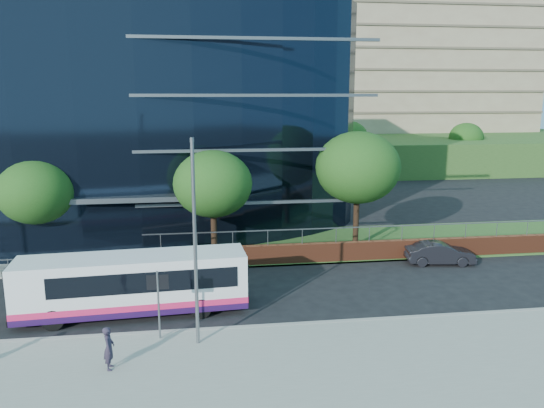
{
  "coord_description": "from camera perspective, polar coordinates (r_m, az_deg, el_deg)",
  "views": [
    {
      "loc": [
        6.23,
        -21.6,
        9.72
      ],
      "look_at": [
        10.34,
        8.0,
        3.46
      ],
      "focal_mm": 35.0,
      "sensor_mm": 36.0,
      "label": 1
    }
  ],
  "objects": [
    {
      "name": "grass_verge",
      "position": [
        38.36,
        20.04,
        -3.48
      ],
      "size": [
        36.0,
        8.0,
        0.12
      ],
      "primitive_type": "cube",
      "color": "#2D511E",
      "rests_on": "ground"
    },
    {
      "name": "parked_car",
      "position": [
        32.28,
        17.62,
        -5.07
      ],
      "size": [
        4.05,
        1.87,
        1.28
      ],
      "primitive_type": "imported",
      "rotation": [
        0.0,
        0.0,
        1.44
      ],
      "color": "black",
      "rests_on": "ground"
    },
    {
      "name": "yellow_line_inner",
      "position": [
        23.92,
        -22.87,
        -13.12
      ],
      "size": [
        80.0,
        0.08,
        0.01
      ],
      "primitive_type": "cube",
      "color": "gold",
      "rests_on": "ground"
    },
    {
      "name": "tree_far_d",
      "position": [
        33.38,
        9.21,
        3.88
      ],
      "size": [
        5.28,
        5.28,
        7.44
      ],
      "color": "black",
      "rests_on": "ground"
    },
    {
      "name": "glass_office",
      "position": [
        43.7,
        -21.7,
        8.76
      ],
      "size": [
        44.0,
        23.1,
        16.0
      ],
      "color": "black",
      "rests_on": "ground"
    },
    {
      "name": "tree_dist_e",
      "position": [
        64.32,
        8.23,
        7.09
      ],
      "size": [
        4.62,
        4.62,
        6.51
      ],
      "color": "black",
      "rests_on": "ground"
    },
    {
      "name": "kerb",
      "position": [
        23.58,
        -23.1,
        -13.3
      ],
      "size": [
        80.0,
        0.25,
        0.16
      ],
      "primitive_type": "cube",
      "color": "gray",
      "rests_on": "ground"
    },
    {
      "name": "tree_dist_f",
      "position": [
        72.22,
        20.15,
        6.75
      ],
      "size": [
        4.29,
        4.29,
        6.05
      ],
      "color": "black",
      "rests_on": "ground"
    },
    {
      "name": "pedestrian",
      "position": [
        20.14,
        -17.13,
        -14.59
      ],
      "size": [
        0.39,
        0.58,
        1.57
      ],
      "primitive_type": "imported",
      "rotation": [
        0.0,
        0.0,
        1.59
      ],
      "color": "#292132",
      "rests_on": "pavement_near"
    },
    {
      "name": "city_bus",
      "position": [
        24.53,
        -14.5,
        -8.29
      ],
      "size": [
        10.15,
        2.94,
        2.71
      ],
      "rotation": [
        0.0,
        0.0,
        0.06
      ],
      "color": "silver",
      "rests_on": "ground"
    },
    {
      "name": "ground",
      "position": [
        24.49,
        -22.48,
        -12.5
      ],
      "size": [
        200.0,
        200.0,
        0.0
      ],
      "primitive_type": "plane",
      "color": "black",
      "rests_on": "ground"
    },
    {
      "name": "streetlight_east",
      "position": [
        20.13,
        -8.3,
        -3.5
      ],
      "size": [
        0.15,
        0.77,
        8.0
      ],
      "color": "slate",
      "rests_on": "pavement_near"
    },
    {
      "name": "retaining_wall",
      "position": [
        33.28,
        16.94,
        -4.58
      ],
      "size": [
        34.0,
        0.4,
        2.11
      ],
      "color": "brown",
      "rests_on": "ground"
    },
    {
      "name": "apartment_block",
      "position": [
        82.93,
        10.46,
        12.61
      ],
      "size": [
        60.0,
        42.0,
        30.0
      ],
      "color": "#2D511E",
      "rests_on": "ground"
    },
    {
      "name": "pavement_near",
      "position": [
        20.19,
        -26.14,
        -18.02
      ],
      "size": [
        80.0,
        8.0,
        0.15
      ],
      "primitive_type": "cube",
      "color": "gray",
      "rests_on": "ground"
    },
    {
      "name": "yellow_line_outer",
      "position": [
        23.79,
        -22.96,
        -13.27
      ],
      "size": [
        80.0,
        0.08,
        0.01
      ],
      "primitive_type": "cube",
      "color": "gold",
      "rests_on": "ground"
    },
    {
      "name": "street_sign",
      "position": [
        21.47,
        -12.17,
        -9.1
      ],
      "size": [
        0.85,
        0.09,
        2.8
      ],
      "color": "slate",
      "rests_on": "pavement_near"
    },
    {
      "name": "tree_far_c",
      "position": [
        31.04,
        -6.38,
        2.15
      ],
      "size": [
        4.62,
        4.62,
        6.51
      ],
      "color": "black",
      "rests_on": "ground"
    },
    {
      "name": "tree_far_b",
      "position": [
        32.91,
        -24.07,
        1.16
      ],
      "size": [
        4.29,
        4.29,
        6.05
      ],
      "color": "black",
      "rests_on": "ground"
    }
  ]
}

